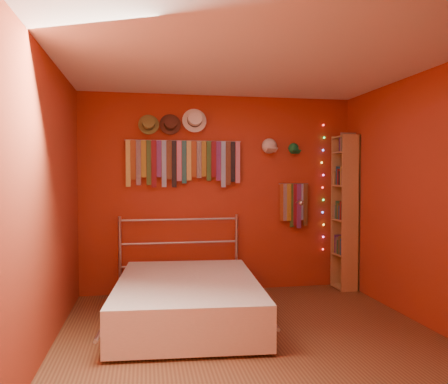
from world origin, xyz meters
TOP-DOWN VIEW (x-y plane):
  - ground at (0.00, 0.00)m, footprint 3.50×3.50m
  - back_wall at (0.00, 1.75)m, footprint 3.50×0.02m
  - right_wall at (1.75, 0.00)m, footprint 0.02×3.50m
  - left_wall at (-1.75, 0.00)m, footprint 0.02×3.50m
  - ceiling at (0.00, 0.00)m, footprint 3.50×3.50m
  - tie_rack at (-0.47, 1.68)m, footprint 1.45×0.03m
  - small_tie_rack at (0.98, 1.69)m, footprint 0.40×0.03m
  - fedora_olive at (-0.90, 1.66)m, footprint 0.25×0.14m
  - fedora_brown at (-0.63, 1.66)m, footprint 0.26×0.14m
  - fedora_white at (-0.33, 1.65)m, footprint 0.30×0.17m
  - cap_white at (0.64, 1.70)m, footprint 0.19×0.24m
  - cap_green at (0.97, 1.70)m, footprint 0.16×0.20m
  - fairy_lights at (1.39, 1.71)m, footprint 0.06×0.02m
  - reading_lamp at (1.01, 1.53)m, footprint 0.07×0.29m
  - bookshelf at (1.66, 1.53)m, footprint 0.25×0.34m
  - bed at (-0.53, 0.62)m, footprint 1.63×2.09m

SIDE VIEW (x-z plane):
  - ground at x=0.00m, z-range 0.00..0.00m
  - bed at x=-0.53m, z-range -0.26..0.72m
  - bookshelf at x=1.66m, z-range 0.02..2.02m
  - small_tie_rack at x=0.98m, z-range 0.83..1.41m
  - reading_lamp at x=1.01m, z-range 1.09..1.17m
  - back_wall at x=0.00m, z-range 0.00..2.50m
  - right_wall at x=1.75m, z-range 0.00..2.50m
  - left_wall at x=-1.75m, z-range 0.00..2.50m
  - fairy_lights at x=1.39m, z-range 0.48..2.16m
  - tie_rack at x=-0.47m, z-range 1.37..1.96m
  - cap_green at x=0.97m, z-range 1.76..1.91m
  - cap_white at x=0.64m, z-range 1.77..1.96m
  - fedora_olive at x=-0.90m, z-range 1.99..2.24m
  - fedora_brown at x=-0.63m, z-range 1.99..2.25m
  - fedora_white at x=-0.33m, z-range 2.03..2.33m
  - ceiling at x=0.00m, z-range 2.49..2.51m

